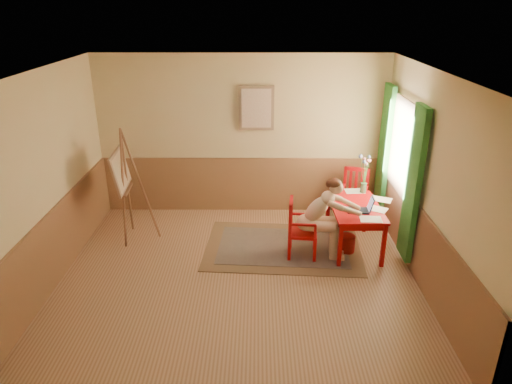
{
  "coord_description": "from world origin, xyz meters",
  "views": [
    {
      "loc": [
        0.27,
        -5.52,
        3.59
      ],
      "look_at": [
        0.25,
        0.55,
        1.05
      ],
      "focal_mm": 32.28,
      "sensor_mm": 36.0,
      "label": 1
    }
  ],
  "objects_px": {
    "chair_back": "(354,197)",
    "laptop": "(362,208)",
    "easel": "(123,175)",
    "chair_left": "(300,229)",
    "table": "(355,211)",
    "figure": "(322,215)"
  },
  "relations": [
    {
      "from": "chair_left",
      "to": "chair_back",
      "type": "height_order",
      "value": "chair_back"
    },
    {
      "from": "chair_left",
      "to": "chair_back",
      "type": "relative_size",
      "value": 0.94
    },
    {
      "from": "chair_left",
      "to": "laptop",
      "type": "relative_size",
      "value": 2.33
    },
    {
      "from": "table",
      "to": "laptop",
      "type": "bearing_deg",
      "value": -74.68
    },
    {
      "from": "table",
      "to": "chair_left",
      "type": "distance_m",
      "value": 0.9
    },
    {
      "from": "figure",
      "to": "chair_left",
      "type": "bearing_deg",
      "value": 175.63
    },
    {
      "from": "laptop",
      "to": "easel",
      "type": "xyz_separation_m",
      "value": [
        -3.62,
        0.52,
        0.32
      ]
    },
    {
      "from": "chair_back",
      "to": "easel",
      "type": "height_order",
      "value": "easel"
    },
    {
      "from": "figure",
      "to": "easel",
      "type": "distance_m",
      "value": 3.11
    },
    {
      "from": "table",
      "to": "figure",
      "type": "bearing_deg",
      "value": -153.88
    },
    {
      "from": "figure",
      "to": "laptop",
      "type": "distance_m",
      "value": 0.59
    },
    {
      "from": "table",
      "to": "laptop",
      "type": "xyz_separation_m",
      "value": [
        0.05,
        -0.19,
        0.14
      ]
    },
    {
      "from": "chair_back",
      "to": "chair_left",
      "type": "bearing_deg",
      "value": -132.32
    },
    {
      "from": "chair_left",
      "to": "laptop",
      "type": "bearing_deg",
      "value": 3.19
    },
    {
      "from": "chair_left",
      "to": "easel",
      "type": "xyz_separation_m",
      "value": [
        -2.71,
        0.57,
        0.63
      ]
    },
    {
      "from": "figure",
      "to": "laptop",
      "type": "bearing_deg",
      "value": 7.29
    },
    {
      "from": "table",
      "to": "easel",
      "type": "height_order",
      "value": "easel"
    },
    {
      "from": "easel",
      "to": "figure",
      "type": "bearing_deg",
      "value": -11.03
    },
    {
      "from": "chair_back",
      "to": "laptop",
      "type": "bearing_deg",
      "value": -96.17
    },
    {
      "from": "chair_left",
      "to": "laptop",
      "type": "xyz_separation_m",
      "value": [
        0.91,
        0.05,
        0.31
      ]
    },
    {
      "from": "table",
      "to": "laptop",
      "type": "height_order",
      "value": "laptop"
    },
    {
      "from": "table",
      "to": "figure",
      "type": "relative_size",
      "value": 0.96
    }
  ]
}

